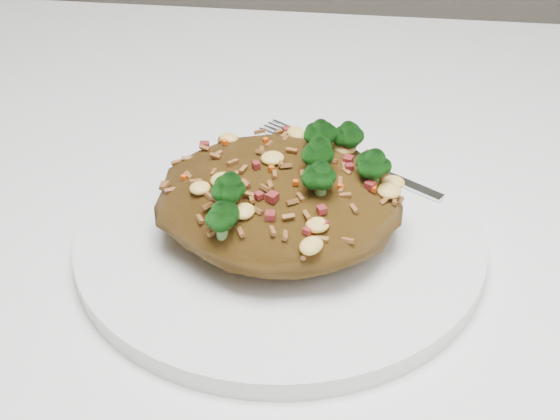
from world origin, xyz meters
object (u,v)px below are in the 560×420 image
object	(u,v)px
plate	(280,236)
fork	(356,163)
dining_table	(213,323)
fried_rice	(281,189)

from	to	relation	value
plate	fork	bearing A→B (deg)	60.83
fork	dining_table	bearing A→B (deg)	-110.87
dining_table	fried_rice	distance (m)	0.15
fried_rice	fork	size ratio (longest dim) A/B	1.11
fork	plate	bearing A→B (deg)	-86.31
plate	fried_rice	world-z (taller)	fried_rice
fried_rice	fork	bearing A→B (deg)	61.35
dining_table	fork	distance (m)	0.16
dining_table	fork	size ratio (longest dim) A/B	8.31
dining_table	fork	xyz separation A→B (m)	(0.10, 0.07, 0.11)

